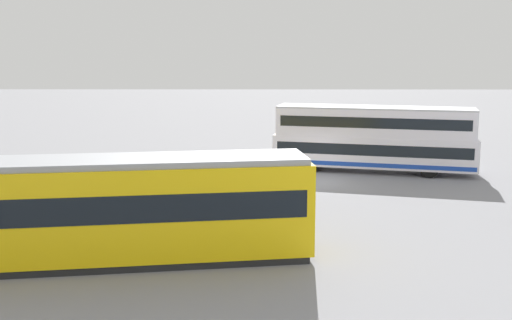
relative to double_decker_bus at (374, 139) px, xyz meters
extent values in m
plane|color=gray|center=(3.82, 2.79, -1.94)|extent=(160.00, 160.00, 0.00)
cube|color=silver|center=(-0.01, 0.00, -0.71)|extent=(11.77, 5.20, 1.76)
cube|color=silver|center=(-0.01, 0.00, 0.96)|extent=(11.41, 5.02, 1.58)
cube|color=black|center=(-0.01, 0.00, -0.50)|extent=(11.22, 5.09, 0.64)
cube|color=black|center=(-0.01, 0.00, 1.04)|extent=(10.86, 4.91, 0.60)
cube|color=#193FA5|center=(-0.01, 0.00, -1.34)|extent=(11.56, 5.18, 0.24)
cube|color=#B2B2B7|center=(-0.01, 0.00, 1.80)|extent=(11.41, 5.02, 0.10)
cylinder|color=black|center=(3.46, -0.87, -1.44)|extent=(1.56, 2.59, 1.00)
cylinder|color=black|center=(-3.08, 0.77, -1.44)|extent=(1.56, 2.59, 1.00)
cube|color=#E5B70C|center=(11.97, 15.78, -0.16)|extent=(14.37, 4.64, 3.07)
cube|color=black|center=(11.97, 15.78, 0.15)|extent=(13.82, 4.59, 0.90)
cube|color=gray|center=(11.97, 15.78, 1.47)|extent=(14.06, 4.40, 0.20)
cube|color=black|center=(11.97, 15.78, -1.82)|extent=(14.08, 4.47, 0.25)
cylinder|color=#4C3F2D|center=(9.73, 5.84, -1.55)|extent=(0.14, 0.14, 0.80)
cylinder|color=#4C3F2D|center=(9.80, 6.05, -1.55)|extent=(0.14, 0.14, 0.80)
cylinder|color=navy|center=(9.77, 5.95, -0.84)|extent=(0.41, 0.41, 0.61)
sphere|color=beige|center=(9.77, 5.95, -0.42)|extent=(0.22, 0.22, 0.22)
cube|color=gray|center=(8.53, 7.76, -0.89)|extent=(6.69, 0.35, 0.06)
cube|color=gray|center=(8.53, 7.76, -1.39)|extent=(6.69, 0.35, 0.06)
cylinder|color=gray|center=(5.19, 7.62, -1.42)|extent=(0.07, 0.07, 1.05)
cylinder|color=gray|center=(8.53, 7.76, -1.42)|extent=(0.07, 0.07, 1.05)
cylinder|color=gray|center=(11.87, 7.91, -1.42)|extent=(0.07, 0.07, 1.05)
cylinder|color=slate|center=(13.26, 7.77, -0.82)|extent=(0.10, 0.10, 2.25)
cube|color=#D8D84C|center=(13.24, 7.80, -0.07)|extent=(0.98, 0.34, 0.54)
camera|label=1|loc=(6.58, 35.38, 5.03)|focal=43.18mm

